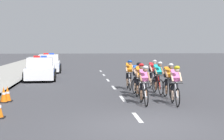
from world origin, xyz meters
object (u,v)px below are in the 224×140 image
cyclist_lead (144,84)px  cyclist_second (175,85)px  police_car_second (49,64)px  traffic_cone_mid (7,94)px  cyclist_eighth (153,74)px  traffic_cone_far (4,95)px  cyclist_seventh (129,74)px  cyclist_third (140,80)px  cyclist_sixth (158,77)px  police_car_nearest (41,70)px  cyclist_fifth (137,78)px  cyclist_fourth (169,80)px

cyclist_lead → cyclist_second: same height
police_car_second → traffic_cone_mid: police_car_second is taller
cyclist_second → cyclist_eighth: (0.15, 5.02, 0.00)m
traffic_cone_mid → cyclist_second: bearing=-11.9°
cyclist_lead → traffic_cone_far: (-5.50, 0.99, -0.48)m
cyclist_eighth → traffic_cone_far: bearing=-150.5°
cyclist_seventh → traffic_cone_mid: (-5.46, -3.47, -0.48)m
cyclist_third → cyclist_sixth: bearing=51.6°
cyclist_lead → traffic_cone_mid: size_ratio=2.69×
cyclist_seventh → cyclist_eighth: 1.28m
police_car_nearest → traffic_cone_far: (-0.49, -9.17, -0.37)m
cyclist_fifth → traffic_cone_far: bearing=-163.8°
cyclist_fifth → traffic_cone_far: cyclist_fifth is taller
cyclist_second → cyclist_fourth: (0.17, 1.70, 0.00)m
cyclist_fourth → cyclist_fifth: same height
cyclist_fourth → cyclist_sixth: same height
cyclist_seventh → cyclist_eighth: same height
cyclist_lead → traffic_cone_far: cyclist_lead is taller
cyclist_third → cyclist_sixth: same height
cyclist_fourth → cyclist_sixth: 1.47m
cyclist_lead → cyclist_second: (1.19, -0.16, 0.00)m
cyclist_fifth → cyclist_seventh: (-0.10, 2.05, 0.00)m
cyclist_fifth → cyclist_second: bearing=-69.9°
cyclist_second → police_car_nearest: (-6.19, 10.32, -0.11)m
police_car_second → cyclist_eighth: bearing=-62.0°
cyclist_fourth → traffic_cone_far: bearing=-175.5°
cyclist_fourth → cyclist_seventh: (-1.29, 3.16, 0.00)m
cyclist_fourth → cyclist_fifth: 1.62m
police_car_second → traffic_cone_far: police_car_second is taller
cyclist_lead → cyclist_sixth: 3.23m
traffic_cone_far → traffic_cone_mid: bearing=66.0°
cyclist_lead → cyclist_third: same height
cyclist_fifth → traffic_cone_mid: cyclist_fifth is taller
cyclist_fourth → cyclist_fifth: (-1.19, 1.10, 0.00)m
cyclist_sixth → traffic_cone_far: (-6.70, -2.01, -0.48)m
cyclist_fifth → traffic_cone_mid: size_ratio=2.68×
traffic_cone_mid → cyclist_seventh: bearing=32.4°
cyclist_second → police_car_second: police_car_second is taller
police_car_second → cyclist_lead: bearing=-73.4°
cyclist_lead → cyclist_fourth: bearing=48.5°
cyclist_second → cyclist_seventh: same height
cyclist_lead → traffic_cone_mid: 5.55m
traffic_cone_far → cyclist_lead: bearing=-10.2°
cyclist_second → cyclist_eighth: bearing=88.2°
cyclist_sixth → cyclist_seventh: same height
cyclist_lead → police_car_second: size_ratio=0.39×
cyclist_lead → cyclist_sixth: size_ratio=1.00×
cyclist_third → cyclist_sixth: size_ratio=1.00×
cyclist_fourth → cyclist_eighth: same height
cyclist_second → police_car_nearest: bearing=121.0°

